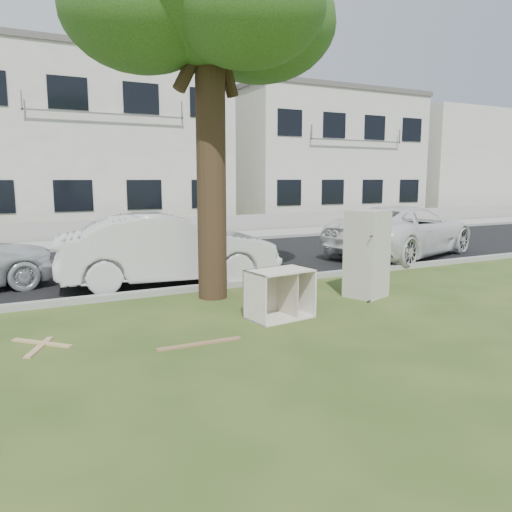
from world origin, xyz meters
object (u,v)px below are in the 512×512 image
fridge (367,254)px  car_center (169,249)px  car_right (403,231)px  cabinet (280,294)px

fridge → car_center: (-3.00, 2.86, -0.07)m
car_right → car_center: bearing=76.5°
cabinet → car_right: 7.71m
fridge → car_center: size_ratio=0.36×
cabinet → car_right: bearing=25.2°
fridge → car_right: (4.28, 3.58, -0.09)m
fridge → cabinet: fridge is taller
car_center → fridge: bearing=-126.6°
fridge → cabinet: 2.33m
fridge → car_right: 5.58m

